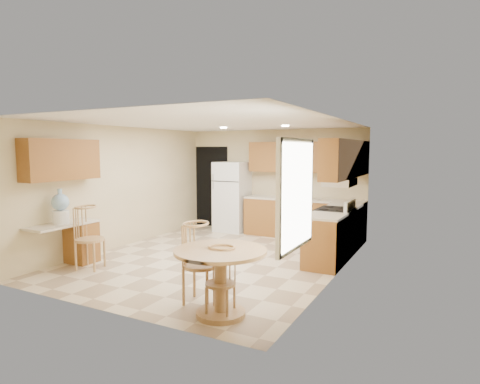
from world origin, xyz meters
The scene contains 30 objects.
floor centered at (0.00, 0.00, 0.00)m, with size 5.50×5.50×0.00m, color beige.
ceiling centered at (0.00, 0.00, 2.50)m, with size 4.50×5.50×0.02m, color white.
wall_back centered at (0.00, 2.75, 1.25)m, with size 4.50×0.02×2.50m, color beige.
wall_front centered at (0.00, -2.75, 1.25)m, with size 4.50×0.02×2.50m, color beige.
wall_left centered at (-2.25, 0.00, 1.25)m, with size 0.02×5.50×2.50m, color beige.
wall_right centered at (2.25, 0.00, 1.25)m, with size 0.02×5.50×2.50m, color beige.
doorway centered at (-1.75, 2.73, 1.05)m, with size 0.90×0.02×2.10m, color black.
base_cab_back centered at (0.88, 2.45, 0.43)m, with size 2.75×0.60×0.87m, color #975E26.
counter_back centered at (0.88, 2.45, 0.89)m, with size 2.75×0.63×0.04m, color beige.
base_cab_right_a centered at (1.95, 1.85, 0.43)m, with size 0.60×0.59×0.87m, color #975E26.
counter_right_a centered at (1.95, 1.85, 0.89)m, with size 0.63×0.59×0.04m, color beige.
base_cab_right_b centered at (1.95, 0.40, 0.43)m, with size 0.60×0.80×0.87m, color #975E26.
counter_right_b centered at (1.95, 0.40, 0.89)m, with size 0.63×0.80×0.04m, color beige.
upper_cab_back centered at (0.88, 2.58, 1.85)m, with size 2.75×0.33×0.70m, color #975E26.
upper_cab_right centered at (2.08, 1.21, 1.85)m, with size 0.33×2.42×0.70m, color #975E26.
upper_cab_left centered at (-2.08, -1.60, 1.85)m, with size 0.33×1.40×0.70m, color #975E26.
sink centered at (0.85, 2.45, 0.91)m, with size 0.78×0.44×0.01m, color silver.
range_hood centered at (2.00, 1.18, 1.42)m, with size 0.50×0.76×0.14m, color silver.
desk_pedestal centered at (-2.00, -1.32, 0.36)m, with size 0.48×0.42×0.72m, color #975E26.
desk_top centered at (-2.00, -1.70, 0.75)m, with size 0.50×1.20×0.04m, color beige.
window centered at (2.23, -1.85, 1.50)m, with size 0.06×1.12×1.30m.
can_light_a centered at (-0.50, 1.20, 2.48)m, with size 0.14×0.14×0.02m, color white.
can_light_b centered at (0.90, 1.20, 2.48)m, with size 0.14×0.14×0.02m, color white.
refrigerator centered at (-0.95, 2.40, 0.86)m, with size 0.76×0.74×1.72m.
stove centered at (1.92, 1.18, 0.47)m, with size 0.65×0.76×1.09m.
dining_table centered at (1.40, -2.20, 0.54)m, with size 1.12×1.12×0.83m.
chair_table_a centered at (0.95, -2.05, 0.64)m, with size 0.47×0.60×1.06m.
chair_table_b centered at (1.40, -2.28, 0.52)m, with size 0.37×0.38×0.85m.
chair_desk centered at (-1.55, -1.64, 0.65)m, with size 0.47×0.61×1.06m.
water_crock centered at (-2.00, -1.73, 1.04)m, with size 0.29×0.29×0.60m.
Camera 1 is at (3.78, -6.26, 2.01)m, focal length 30.00 mm.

